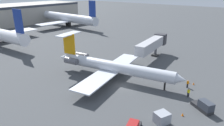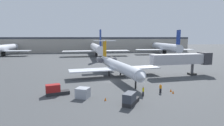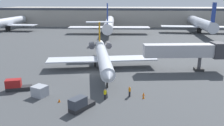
{
  "view_description": "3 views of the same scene",
  "coord_description": "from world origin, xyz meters",
  "px_view_note": "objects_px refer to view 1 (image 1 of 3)",
  "views": [
    {
      "loc": [
        -32.01,
        -21.83,
        19.4
      ],
      "look_at": [
        3.1,
        5.21,
        3.02
      ],
      "focal_mm": 33.29,
      "sensor_mm": 36.0,
      "label": 1
    },
    {
      "loc": [
        -5.44,
        -41.89,
        10.08
      ],
      "look_at": [
        0.51,
        4.07,
        3.56
      ],
      "focal_mm": 29.52,
      "sensor_mm": 36.0,
      "label": 2
    },
    {
      "loc": [
        7.05,
        -43.9,
        14.62
      ],
      "look_at": [
        4.0,
        0.16,
        2.28
      ],
      "focal_mm": 36.67,
      "sensor_mm": 36.0,
      "label": 3
    }
  ],
  "objects_px": {
    "traffic_cone_near": "(183,114)",
    "baggage_tug_lead": "(204,106)",
    "cargo_container_uld": "(162,118)",
    "traffic_cone_mid": "(189,82)",
    "jet_bridge": "(153,44)",
    "ground_crew_loader": "(188,84)",
    "parked_airliner_centre": "(68,18)",
    "regional_jet": "(110,66)",
    "ground_crew_marshaller": "(188,93)",
    "traffic_cone_far": "(194,83)"
  },
  "relations": [
    {
      "from": "baggage_tug_lead",
      "to": "parked_airliner_centre",
      "type": "xyz_separation_m",
      "value": [
        38.35,
        76.99,
        3.53
      ]
    },
    {
      "from": "baggage_tug_lead",
      "to": "traffic_cone_mid",
      "type": "bearing_deg",
      "value": 31.31
    },
    {
      "from": "cargo_container_uld",
      "to": "traffic_cone_mid",
      "type": "distance_m",
      "value": 16.25
    },
    {
      "from": "cargo_container_uld",
      "to": "traffic_cone_near",
      "type": "distance_m",
      "value": 4.14
    },
    {
      "from": "traffic_cone_mid",
      "to": "parked_airliner_centre",
      "type": "xyz_separation_m",
      "value": [
        29.34,
        71.51,
        4.09
      ]
    },
    {
      "from": "ground_crew_loader",
      "to": "parked_airliner_centre",
      "type": "height_order",
      "value": "parked_airliner_centre"
    },
    {
      "from": "traffic_cone_far",
      "to": "cargo_container_uld",
      "type": "bearing_deg",
      "value": -179.19
    },
    {
      "from": "regional_jet",
      "to": "ground_crew_loader",
      "type": "xyz_separation_m",
      "value": [
        5.93,
        -15.32,
        -2.12
      ]
    },
    {
      "from": "baggage_tug_lead",
      "to": "ground_crew_loader",
      "type": "bearing_deg",
      "value": 36.39
    },
    {
      "from": "traffic_cone_mid",
      "to": "ground_crew_marshaller",
      "type": "bearing_deg",
      "value": -162.41
    },
    {
      "from": "regional_jet",
      "to": "ground_crew_loader",
      "type": "bearing_deg",
      "value": -68.84
    },
    {
      "from": "ground_crew_marshaller",
      "to": "traffic_cone_mid",
      "type": "bearing_deg",
      "value": 17.59
    },
    {
      "from": "traffic_cone_near",
      "to": "baggage_tug_lead",
      "type": "bearing_deg",
      "value": -31.89
    },
    {
      "from": "jet_bridge",
      "to": "parked_airliner_centre",
      "type": "relative_size",
      "value": 0.42
    },
    {
      "from": "ground_crew_marshaller",
      "to": "ground_crew_loader",
      "type": "relative_size",
      "value": 1.0
    },
    {
      "from": "cargo_container_uld",
      "to": "ground_crew_marshaller",
      "type": "bearing_deg",
      "value": -2.98
    },
    {
      "from": "baggage_tug_lead",
      "to": "traffic_cone_near",
      "type": "xyz_separation_m",
      "value": [
        -3.55,
        2.21,
        -0.56
      ]
    },
    {
      "from": "ground_crew_marshaller",
      "to": "traffic_cone_far",
      "type": "xyz_separation_m",
      "value": [
        5.81,
        0.76,
        -0.58
      ]
    },
    {
      "from": "ground_crew_marshaller",
      "to": "baggage_tug_lead",
      "type": "bearing_deg",
      "value": -130.78
    },
    {
      "from": "cargo_container_uld",
      "to": "parked_airliner_centre",
      "type": "xyz_separation_m",
      "value": [
        45.52,
        72.84,
        3.53
      ]
    },
    {
      "from": "cargo_container_uld",
      "to": "parked_airliner_centre",
      "type": "height_order",
      "value": "parked_airliner_centre"
    },
    {
      "from": "ground_crew_marshaller",
      "to": "jet_bridge",
      "type": "bearing_deg",
      "value": 44.52
    },
    {
      "from": "traffic_cone_near",
      "to": "regional_jet",
      "type": "bearing_deg",
      "value": 76.29
    },
    {
      "from": "regional_jet",
      "to": "ground_crew_marshaller",
      "type": "relative_size",
      "value": 17.94
    },
    {
      "from": "ground_crew_marshaller",
      "to": "ground_crew_loader",
      "type": "distance_m",
      "value": 3.93
    },
    {
      "from": "ground_crew_loader",
      "to": "traffic_cone_near",
      "type": "height_order",
      "value": "ground_crew_loader"
    },
    {
      "from": "baggage_tug_lead",
      "to": "traffic_cone_mid",
      "type": "relative_size",
      "value": 7.48
    },
    {
      "from": "regional_jet",
      "to": "ground_crew_marshaller",
      "type": "xyz_separation_m",
      "value": [
        2.25,
        -16.71,
        -2.12
      ]
    },
    {
      "from": "regional_jet",
      "to": "jet_bridge",
      "type": "height_order",
      "value": "regional_jet"
    },
    {
      "from": "cargo_container_uld",
      "to": "traffic_cone_far",
      "type": "distance_m",
      "value": 16.11
    },
    {
      "from": "regional_jet",
      "to": "traffic_cone_mid",
      "type": "xyz_separation_m",
      "value": [
        8.15,
        -14.84,
        -2.7
      ]
    },
    {
      "from": "ground_crew_loader",
      "to": "traffic_cone_far",
      "type": "relative_size",
      "value": 3.07
    },
    {
      "from": "ground_crew_loader",
      "to": "parked_airliner_centre",
      "type": "xyz_separation_m",
      "value": [
        31.56,
        71.98,
        3.51
      ]
    },
    {
      "from": "regional_jet",
      "to": "ground_crew_marshaller",
      "type": "height_order",
      "value": "regional_jet"
    },
    {
      "from": "jet_bridge",
      "to": "ground_crew_marshaller",
      "type": "bearing_deg",
      "value": -135.48
    },
    {
      "from": "ground_crew_marshaller",
      "to": "baggage_tug_lead",
      "type": "distance_m",
      "value": 4.77
    },
    {
      "from": "jet_bridge",
      "to": "cargo_container_uld",
      "type": "height_order",
      "value": "jet_bridge"
    },
    {
      "from": "jet_bridge",
      "to": "ground_crew_loader",
      "type": "distance_m",
      "value": 19.16
    },
    {
      "from": "parked_airliner_centre",
      "to": "traffic_cone_near",
      "type": "bearing_deg",
      "value": -119.27
    },
    {
      "from": "traffic_cone_mid",
      "to": "cargo_container_uld",
      "type": "bearing_deg",
      "value": -175.28
    },
    {
      "from": "ground_crew_loader",
      "to": "baggage_tug_lead",
      "type": "bearing_deg",
      "value": -143.61
    },
    {
      "from": "regional_jet",
      "to": "baggage_tug_lead",
      "type": "height_order",
      "value": "regional_jet"
    },
    {
      "from": "ground_crew_marshaller",
      "to": "traffic_cone_mid",
      "type": "relative_size",
      "value": 3.07
    },
    {
      "from": "regional_jet",
      "to": "cargo_container_uld",
      "type": "xyz_separation_m",
      "value": [
        -8.03,
        -16.18,
        -2.14
      ]
    },
    {
      "from": "baggage_tug_lead",
      "to": "traffic_cone_far",
      "type": "xyz_separation_m",
      "value": [
        8.93,
        4.38,
        -0.56
      ]
    },
    {
      "from": "jet_bridge",
      "to": "ground_crew_loader",
      "type": "bearing_deg",
      "value": -130.66
    },
    {
      "from": "baggage_tug_lead",
      "to": "parked_airliner_centre",
      "type": "relative_size",
      "value": 0.1
    },
    {
      "from": "traffic_cone_mid",
      "to": "baggage_tug_lead",
      "type": "bearing_deg",
      "value": -148.69
    },
    {
      "from": "jet_bridge",
      "to": "ground_crew_loader",
      "type": "height_order",
      "value": "jet_bridge"
    },
    {
      "from": "regional_jet",
      "to": "traffic_cone_mid",
      "type": "relative_size",
      "value": 55.12
    }
  ]
}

